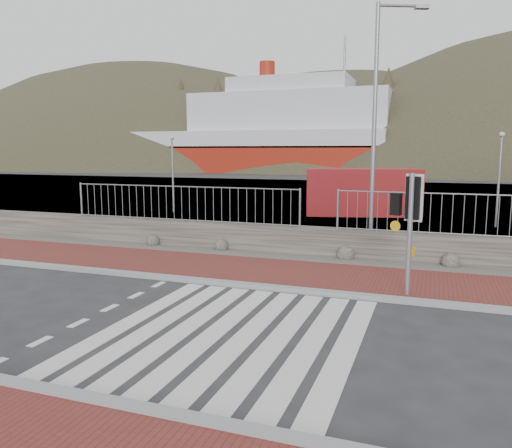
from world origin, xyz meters
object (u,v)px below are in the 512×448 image
at_px(traffic_signal_far, 409,208).
at_px(shipping_container, 362,192).
at_px(ferry, 251,138).
at_px(streetlight, 379,117).

relative_size(traffic_signal_far, shipping_container, 0.49).
xyz_separation_m(traffic_signal_far, shipping_container, (-3.05, 14.83, -0.85)).
xyz_separation_m(ferry, shipping_container, (24.48, -49.61, -4.16)).
height_order(traffic_signal_far, shipping_container, traffic_signal_far).
bearing_deg(ferry, shipping_container, -63.74).
xyz_separation_m(ferry, streetlight, (26.28, -59.75, -0.99)).
height_order(streetlight, shipping_container, streetlight).
distance_m(traffic_signal_far, shipping_container, 15.17).
bearing_deg(traffic_signal_far, shipping_container, -56.59).
height_order(ferry, traffic_signal_far, ferry).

